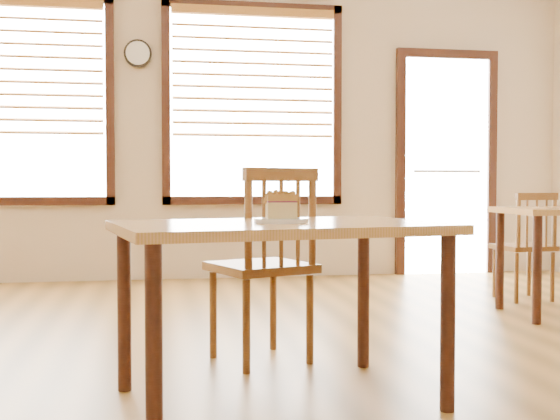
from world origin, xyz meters
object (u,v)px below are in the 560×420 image
Objects in this scene: cafe_table_main at (278,243)px; cake_slice at (281,205)px; wall_clock at (138,53)px; plate at (281,221)px; cafe_chair_main at (265,264)px; cafe_chair_second at (526,245)px.

cake_slice is (0.01, -0.02, 0.16)m from cafe_table_main.
wall_clock reaches higher than plate.
cake_slice is at bearing -159.53° from plate.
cake_slice is at bearing -80.19° from wall_clock.
cafe_chair_main reaches higher than cafe_table_main.
wall_clock reaches higher than cafe_chair_main.
cake_slice reaches higher than plate.
cafe_chair_second is (3.03, -1.70, -1.72)m from wall_clock.
wall_clock is 4.22m from plate.
cafe_chair_main is 0.73m from cake_slice.
cafe_chair_second is at bearing 32.73° from cafe_table_main.
plate is (-0.03, -0.65, 0.25)m from cafe_chair_main.
plate is at bearing -73.16° from cafe_table_main.
cafe_table_main is 3.24m from cafe_chair_second.
plate is 1.65× the size of cake_slice.
wall_clock is 0.18× the size of cafe_table_main.
wall_clock is 3.88m from cafe_chair_second.
cake_slice is at bearing 39.63° from cafe_chair_second.
cake_slice is at bearing 65.87° from cafe_chair_main.
cafe_table_main is 10.50× the size of cake_slice.
plate is (0.01, -0.02, 0.10)m from cafe_table_main.
cake_slice reaches higher than cafe_chair_second.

